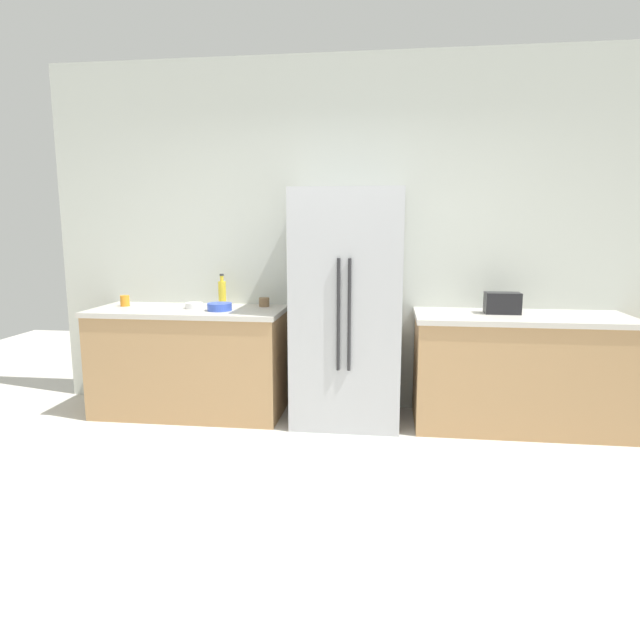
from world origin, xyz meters
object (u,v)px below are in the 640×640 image
Objects in this scene: toaster at (502,303)px; bottle_a at (222,293)px; refrigerator at (347,308)px; cup_b at (125,301)px; cup_a at (264,302)px; bowl_b at (194,305)px; bowl_a at (220,307)px.

bottle_a is (-2.27, 0.11, 0.03)m from toaster.
bottle_a is (-1.08, 0.18, 0.09)m from refrigerator.
bottle_a reaches higher than toaster.
refrigerator is 1.90m from cup_b.
bottle_a is at bearing 170.49° from refrigerator.
bottle_a is 0.36m from cup_a.
toaster is at bearing -2.82° from bottle_a.
cup_b is (-3.10, 0.02, -0.04)m from toaster.
toaster is (1.20, 0.07, 0.05)m from refrigerator.
bowl_b is at bearing -3.97° from cup_b.
refrigerator reaches higher than toaster.
refrigerator is 0.75m from cup_a.
toaster is 1.82× the size of bowl_b.
bowl_b is (-0.20, -0.14, -0.09)m from bottle_a.
cup_a is 0.58m from bowl_b.
bowl_a is at bearing -9.19° from cup_b.
refrigerator reaches higher than bottle_a.
cup_a is 0.41m from bowl_a.
refrigerator is at bearing -16.33° from cup_a.
bowl_a is (-2.22, -0.13, -0.05)m from toaster.
cup_b is 0.63× the size of bowl_b.
cup_a is (-0.72, 0.21, 0.01)m from refrigerator.
refrigerator is at bearing -9.51° from bottle_a.
bottle_a is 3.02× the size of cup_b.
toaster reaches higher than cup_b.
toaster is 1.92m from cup_a.
bottle_a reaches higher than cup_b.
cup_b is at bearing -173.84° from cup_a.
toaster is 3.10m from cup_b.
bowl_a is 0.27m from bowl_b.
refrigerator reaches higher than bowl_b.
refrigerator is at bearing -2.54° from cup_b.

